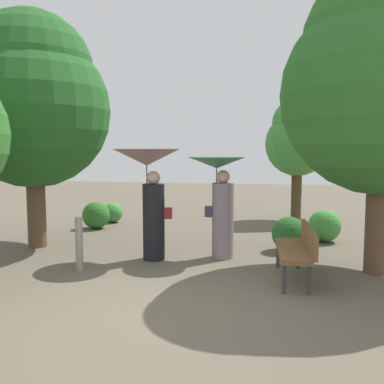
{
  "coord_description": "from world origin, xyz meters",
  "views": [
    {
      "loc": [
        1.59,
        -4.92,
        1.99
      ],
      "look_at": [
        0.0,
        2.86,
        1.2
      ],
      "focal_mm": 39.62,
      "sensor_mm": 36.0,
      "label": 1
    }
  ],
  "objects_px": {
    "tree_near_left": "(32,99)",
    "tree_mid_right": "(384,78)",
    "path_marker_post": "(79,244)",
    "person_left": "(149,179)",
    "park_bench": "(298,247)",
    "person_right": "(220,191)",
    "tree_near_right": "(298,138)"
  },
  "relations": [
    {
      "from": "person_right",
      "to": "tree_near_right",
      "type": "relative_size",
      "value": 0.54
    },
    {
      "from": "tree_near_right",
      "to": "person_left",
      "type": "bearing_deg",
      "value": -119.24
    },
    {
      "from": "person_left",
      "to": "person_right",
      "type": "bearing_deg",
      "value": -80.08
    },
    {
      "from": "person_left",
      "to": "park_bench",
      "type": "bearing_deg",
      "value": -112.98
    },
    {
      "from": "person_right",
      "to": "park_bench",
      "type": "relative_size",
      "value": 1.22
    },
    {
      "from": "tree_near_left",
      "to": "path_marker_post",
      "type": "height_order",
      "value": "tree_near_left"
    },
    {
      "from": "person_right",
      "to": "park_bench",
      "type": "height_order",
      "value": "person_right"
    },
    {
      "from": "tree_mid_right",
      "to": "path_marker_post",
      "type": "relative_size",
      "value": 5.53
    },
    {
      "from": "tree_near_left",
      "to": "path_marker_post",
      "type": "xyz_separation_m",
      "value": [
        1.65,
        -1.44,
        -2.57
      ]
    },
    {
      "from": "person_right",
      "to": "path_marker_post",
      "type": "bearing_deg",
      "value": 114.14
    },
    {
      "from": "person_left",
      "to": "tree_mid_right",
      "type": "xyz_separation_m",
      "value": [
        3.85,
        -0.09,
        1.64
      ]
    },
    {
      "from": "person_left",
      "to": "person_right",
      "type": "height_order",
      "value": "person_left"
    },
    {
      "from": "person_left",
      "to": "person_right",
      "type": "distance_m",
      "value": 1.3
    },
    {
      "from": "park_bench",
      "to": "path_marker_post",
      "type": "xyz_separation_m",
      "value": [
        -3.52,
        -0.19,
        -0.07
      ]
    },
    {
      "from": "park_bench",
      "to": "tree_mid_right",
      "type": "distance_m",
      "value": 2.96
    },
    {
      "from": "person_left",
      "to": "tree_near_left",
      "type": "relative_size",
      "value": 0.42
    },
    {
      "from": "tree_near_left",
      "to": "tree_mid_right",
      "type": "height_order",
      "value": "tree_mid_right"
    },
    {
      "from": "person_left",
      "to": "tree_near_left",
      "type": "xyz_separation_m",
      "value": [
        -2.58,
        0.51,
        1.54
      ]
    },
    {
      "from": "path_marker_post",
      "to": "tree_near_left",
      "type": "bearing_deg",
      "value": 138.97
    },
    {
      "from": "park_bench",
      "to": "tree_near_left",
      "type": "bearing_deg",
      "value": -107.25
    },
    {
      "from": "person_right",
      "to": "tree_near_left",
      "type": "relative_size",
      "value": 0.39
    },
    {
      "from": "tree_near_right",
      "to": "path_marker_post",
      "type": "distance_m",
      "value": 7.21
    },
    {
      "from": "tree_near_right",
      "to": "park_bench",
      "type": "bearing_deg",
      "value": -91.89
    },
    {
      "from": "park_bench",
      "to": "tree_near_left",
      "type": "distance_m",
      "value": 5.87
    },
    {
      "from": "park_bench",
      "to": "tree_mid_right",
      "type": "bearing_deg",
      "value": 113.75
    },
    {
      "from": "person_right",
      "to": "tree_mid_right",
      "type": "distance_m",
      "value": 3.25
    },
    {
      "from": "path_marker_post",
      "to": "person_left",
      "type": "bearing_deg",
      "value": 45.03
    },
    {
      "from": "tree_mid_right",
      "to": "person_left",
      "type": "bearing_deg",
      "value": 178.71
    },
    {
      "from": "person_right",
      "to": "tree_mid_right",
      "type": "height_order",
      "value": "tree_mid_right"
    },
    {
      "from": "person_right",
      "to": "tree_mid_right",
      "type": "bearing_deg",
      "value": -106.93
    },
    {
      "from": "tree_near_left",
      "to": "tree_mid_right",
      "type": "distance_m",
      "value": 6.46
    },
    {
      "from": "person_right",
      "to": "tree_mid_right",
      "type": "xyz_separation_m",
      "value": [
        2.63,
        -0.46,
        1.86
      ]
    }
  ]
}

